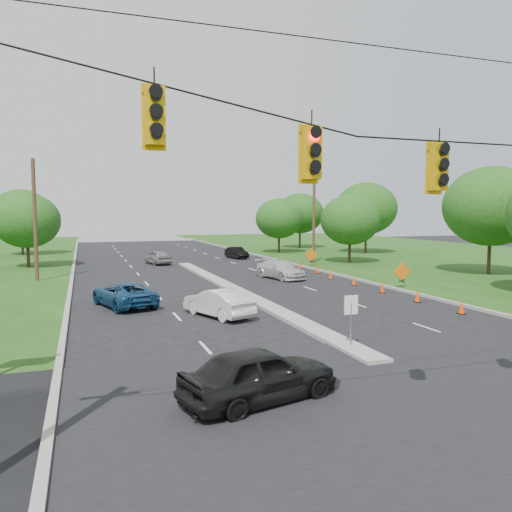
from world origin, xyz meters
name	(u,v)px	position (x,y,z in m)	size (l,w,h in m)	color
ground	(469,411)	(0.00, 0.00, 0.00)	(160.00, 160.00, 0.00)	black
cross_street	(469,411)	(0.00, 0.00, 0.00)	(160.00, 14.00, 0.02)	black
curb_left	(72,280)	(-10.10, 30.00, 0.00)	(0.25, 110.00, 0.16)	gray
curb_right	(314,270)	(10.10, 30.00, 0.00)	(0.25, 110.00, 0.16)	gray
median	(234,290)	(0.00, 21.00, 0.00)	(1.00, 34.00, 0.18)	gray
median_sign	(351,311)	(0.00, 6.00, 1.46)	(0.55, 0.06, 2.05)	gray
signal_span	(507,217)	(-0.05, -1.00, 4.97)	(25.60, 0.32, 9.00)	#422D1C
utility_pole_far_left	(35,220)	(-12.50, 30.00, 4.50)	(0.28, 0.28, 9.00)	#422D1C
utility_pole_far_right	(314,218)	(12.50, 35.00, 4.50)	(0.28, 0.28, 9.00)	#422D1C
cone_2	(462,307)	(8.63, 10.00, 0.35)	(0.32, 0.32, 0.70)	#E93C05
cone_3	(417,296)	(8.63, 13.50, 0.35)	(0.32, 0.32, 0.70)	#E93C05
cone_4	(382,287)	(8.63, 17.00, 0.35)	(0.32, 0.32, 0.70)	#E93C05
cone_5	(354,280)	(8.63, 20.50, 0.35)	(0.32, 0.32, 0.70)	#E93C05
cone_6	(331,274)	(8.63, 24.00, 0.35)	(0.32, 0.32, 0.70)	#E93C05
cone_7	(317,269)	(9.23, 27.50, 0.35)	(0.32, 0.32, 0.70)	#E93C05
cone_8	(300,265)	(9.23, 31.00, 0.35)	(0.32, 0.32, 0.70)	#E93C05
cone_9	(285,261)	(9.23, 34.50, 0.35)	(0.32, 0.32, 0.70)	#E93C05
work_sign_1	(402,273)	(10.80, 18.00, 1.09)	(1.27, 0.58, 1.37)	black
work_sign_2	(311,255)	(10.80, 32.00, 1.09)	(1.27, 0.58, 1.37)	black
tree_5	(27,221)	(-14.00, 40.00, 4.34)	(5.88, 5.88, 6.86)	black
tree_6	(21,214)	(-16.00, 55.00, 4.96)	(6.72, 6.72, 7.84)	black
tree_8	(491,206)	(22.00, 22.00, 5.58)	(7.56, 7.56, 8.82)	black
tree_9	(350,220)	(16.00, 34.00, 4.34)	(5.88, 5.88, 6.86)	black
tree_10	(366,208)	(24.00, 44.00, 5.58)	(7.56, 7.56, 8.82)	black
tree_11	(300,213)	(20.00, 55.00, 4.96)	(6.72, 6.72, 7.84)	black
tree_12	(279,218)	(14.00, 48.00, 4.34)	(5.88, 5.88, 6.86)	black
black_sedan	(259,374)	(-4.87, 2.36, 0.75)	(1.78, 4.43, 1.51)	black
white_sedan	(218,302)	(-3.06, 13.43, 0.69)	(1.47, 4.21, 1.39)	white
blue_pickup	(124,294)	(-7.22, 17.66, 0.68)	(2.25, 4.88, 1.36)	navy
silver_car_far	(280,269)	(5.10, 25.53, 0.70)	(1.97, 4.85, 1.41)	silver
silver_car_oncoming	(158,257)	(-2.28, 39.45, 0.70)	(1.64, 4.08, 1.39)	gray
dark_car_receding	(236,253)	(6.87, 42.88, 0.63)	(1.33, 3.83, 1.26)	black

